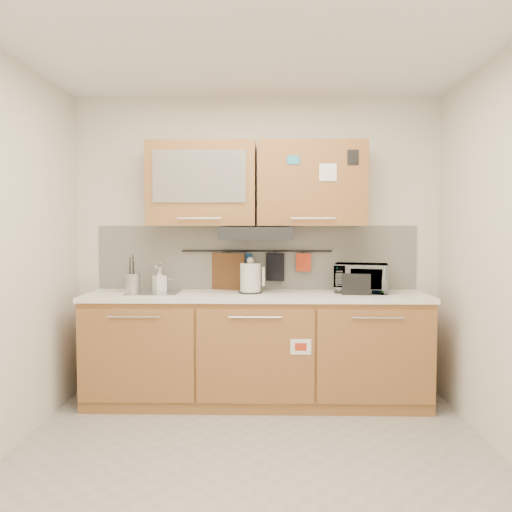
{
  "coord_description": "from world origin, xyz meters",
  "views": [
    {
      "loc": [
        0.08,
        -2.91,
        1.48
      ],
      "look_at": [
        0.0,
        1.05,
        1.24
      ],
      "focal_mm": 35.0,
      "sensor_mm": 36.0,
      "label": 1
    }
  ],
  "objects": [
    {
      "name": "dark_pouch",
      "position": [
        0.16,
        1.44,
        1.12
      ],
      "size": [
        0.16,
        0.1,
        0.24
      ],
      "primitive_type": "cube",
      "rotation": [
        0.0,
        0.0,
        -0.4
      ],
      "color": "black",
      "rests_on": "utensil_rail"
    },
    {
      "name": "utensil_rail",
      "position": [
        0.0,
        1.45,
        1.26
      ],
      "size": [
        1.3,
        0.02,
        0.02
      ],
      "primitive_type": "cylinder",
      "rotation": [
        0.0,
        1.57,
        0.0
      ],
      "color": "black",
      "rests_on": "backsplash"
    },
    {
      "name": "floor",
      "position": [
        0.0,
        0.0,
        0.0
      ],
      "size": [
        3.2,
        3.2,
        0.0
      ],
      "primitive_type": "plane",
      "color": "#9E9993",
      "rests_on": "ground"
    },
    {
      "name": "microwave",
      "position": [
        0.88,
        1.28,
        1.04
      ],
      "size": [
        0.49,
        0.38,
        0.24
      ],
      "primitive_type": "imported",
      "rotation": [
        0.0,
        0.0,
        -0.22
      ],
      "color": "#999999",
      "rests_on": "countertop"
    },
    {
      "name": "soap_bottle",
      "position": [
        -0.83,
        1.3,
        1.02
      ],
      "size": [
        0.13,
        0.13,
        0.2
      ],
      "primitive_type": "imported",
      "rotation": [
        0.0,
        0.0,
        0.68
      ],
      "color": "#999999",
      "rests_on": "countertop"
    },
    {
      "name": "wall_back",
      "position": [
        0.0,
        1.5,
        1.3
      ],
      "size": [
        3.2,
        0.0,
        3.2
      ],
      "primitive_type": "plane",
      "rotation": [
        1.57,
        0.0,
        0.0
      ],
      "color": "silver",
      "rests_on": "ground"
    },
    {
      "name": "upper_cabinets",
      "position": [
        -0.0,
        1.32,
        1.83
      ],
      "size": [
        1.82,
        0.37,
        0.7
      ],
      "color": "#A27439",
      "rests_on": "wall_back"
    },
    {
      "name": "base_cabinet",
      "position": [
        0.0,
        1.19,
        0.41
      ],
      "size": [
        2.8,
        0.64,
        0.88
      ],
      "color": "#A27439",
      "rests_on": "floor"
    },
    {
      "name": "oven_mitt",
      "position": [
        -0.1,
        1.44,
        1.15
      ],
      "size": [
        0.12,
        0.06,
        0.19
      ],
      "primitive_type": "cube",
      "rotation": [
        0.0,
        0.0,
        -0.33
      ],
      "color": "navy",
      "rests_on": "utensil_rail"
    },
    {
      "name": "ceiling",
      "position": [
        0.0,
        0.0,
        2.6
      ],
      "size": [
        3.2,
        3.2,
        0.0
      ],
      "primitive_type": "plane",
      "rotation": [
        3.14,
        0.0,
        0.0
      ],
      "color": "white",
      "rests_on": "wall_back"
    },
    {
      "name": "countertop",
      "position": [
        0.0,
        1.19,
        0.9
      ],
      "size": [
        2.82,
        0.62,
        0.04
      ],
      "primitive_type": "cube",
      "color": "white",
      "rests_on": "base_cabinet"
    },
    {
      "name": "pot_holder",
      "position": [
        0.41,
        1.44,
        1.16
      ],
      "size": [
        0.13,
        0.04,
        0.16
      ],
      "primitive_type": "cube",
      "rotation": [
        0.0,
        0.0,
        -0.14
      ],
      "color": "#B63218",
      "rests_on": "utensil_rail"
    },
    {
      "name": "utensil_crock",
      "position": [
        -1.05,
        1.25,
        1.0
      ],
      "size": [
        0.13,
        0.13,
        0.32
      ],
      "rotation": [
        0.0,
        0.0,
        0.01
      ],
      "color": "#A9A8AD",
      "rests_on": "countertop"
    },
    {
      "name": "sink",
      "position": [
        -0.85,
        1.21,
        0.92
      ],
      "size": [
        0.42,
        0.4,
        0.26
      ],
      "color": "silver",
      "rests_on": "countertop"
    },
    {
      "name": "backsplash",
      "position": [
        0.0,
        1.49,
        1.2
      ],
      "size": [
        2.8,
        0.02,
        0.56
      ],
      "primitive_type": "cube",
      "color": "silver",
      "rests_on": "countertop"
    },
    {
      "name": "toaster",
      "position": [
        0.82,
        1.16,
        1.01
      ],
      "size": [
        0.24,
        0.16,
        0.17
      ],
      "rotation": [
        0.0,
        0.0,
        -0.11
      ],
      "color": "black",
      "rests_on": "countertop"
    },
    {
      "name": "range_hood",
      "position": [
        0.0,
        1.25,
        1.42
      ],
      "size": [
        0.6,
        0.46,
        0.1
      ],
      "primitive_type": "cube",
      "color": "black",
      "rests_on": "upper_cabinets"
    },
    {
      "name": "cutting_board",
      "position": [
        -0.26,
        1.44,
        1.04
      ],
      "size": [
        0.31,
        0.14,
        0.4
      ],
      "primitive_type": "cube",
      "rotation": [
        0.0,
        0.0,
        -0.38
      ],
      "color": "brown",
      "rests_on": "utensil_rail"
    },
    {
      "name": "kettle",
      "position": [
        -0.05,
        1.22,
        1.04
      ],
      "size": [
        0.22,
        0.2,
        0.3
      ],
      "rotation": [
        0.0,
        0.0,
        0.23
      ],
      "color": "silver",
      "rests_on": "countertop"
    }
  ]
}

